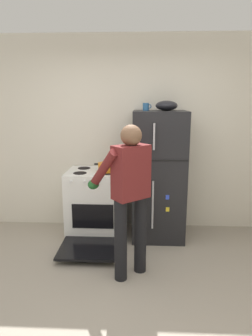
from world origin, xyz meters
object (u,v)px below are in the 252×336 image
at_px(stove_range, 96,204).
at_px(coffee_mug, 146,107).
at_px(mixing_bowl, 167,106).
at_px(person_cook, 129,188).
at_px(refrigerator, 158,175).
at_px(red_pot, 107,167).

relative_size(stove_range, coffee_mug, 10.86).
xyz_separation_m(coffee_mug, mixing_bowl, (0.26, -0.05, 0.01)).
height_order(person_cook, mixing_bowl, mixing_bowl).
bearing_deg(refrigerator, stove_range, -178.81).
bearing_deg(mixing_bowl, stove_range, -178.89).
xyz_separation_m(refrigerator, coffee_mug, (-0.18, 0.05, 0.90)).
bearing_deg(person_cook, stove_range, 116.71).
bearing_deg(refrigerator, person_cook, -110.13).
bearing_deg(coffee_mug, stove_range, -174.17).
xyz_separation_m(person_cook, red_pot, (-0.32, 0.93, 0.01)).
relative_size(stove_range, red_pot, 3.65).
distance_m(stove_range, person_cook, 1.19).
bearing_deg(refrigerator, coffee_mug, 164.16).
bearing_deg(mixing_bowl, refrigerator, -179.78).
height_order(stove_range, red_pot, red_pot).
xyz_separation_m(person_cook, coffee_mug, (0.18, 1.03, 0.79)).
xyz_separation_m(refrigerator, red_pot, (-0.68, -0.05, 0.12)).
distance_m(stove_range, coffee_mug, 1.46).
height_order(refrigerator, red_pot, refrigerator).
bearing_deg(refrigerator, red_pot, -175.83).
xyz_separation_m(stove_range, coffee_mug, (0.66, 0.07, 1.30)).
bearing_deg(coffee_mug, mixing_bowl, -10.99).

